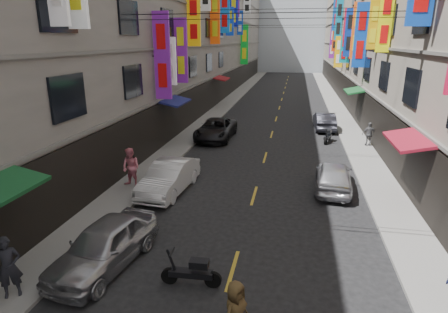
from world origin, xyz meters
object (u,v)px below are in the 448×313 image
at_px(pedestrian_lnear, 9,267).
at_px(pedestrian_rfar, 369,134).
at_px(car_left_mid, 169,177).
at_px(car_right_mid, 334,176).
at_px(pedestrian_lfar, 131,167).
at_px(car_right_far, 324,121).
at_px(scooter_crossing, 192,272).
at_px(car_left_near, 104,245).
at_px(pedestrian_crossing, 235,312).
at_px(car_left_far, 216,129).
at_px(scooter_far_right, 328,136).

xyz_separation_m(pedestrian_lnear, pedestrian_rfar, (12.35, 18.08, -0.10)).
xyz_separation_m(car_left_mid, car_right_mid, (7.64, 1.73, -0.03)).
bearing_deg(pedestrian_lfar, pedestrian_rfar, 53.90).
bearing_deg(car_right_far, scooter_crossing, 74.28).
xyz_separation_m(car_left_near, car_right_far, (8.00, 20.94, -0.04)).
relative_size(car_right_far, pedestrian_lnear, 2.37).
bearing_deg(pedestrian_lfar, pedestrian_crossing, -37.22).
xyz_separation_m(car_right_mid, pedestrian_crossing, (-3.11, -10.21, 0.09)).
bearing_deg(car_right_mid, car_left_near, 50.53).
distance_m(scooter_crossing, car_left_far, 17.07).
bearing_deg(car_left_near, pedestrian_rfar, 65.66).
height_order(scooter_far_right, car_left_mid, car_left_mid).
distance_m(car_right_mid, car_right_far, 13.00).
distance_m(car_left_near, pedestrian_rfar, 19.30).
relative_size(car_left_far, pedestrian_rfar, 3.28).
relative_size(scooter_crossing, car_left_far, 0.35).
distance_m(car_right_mid, pedestrian_lnear, 13.65).
xyz_separation_m(scooter_far_right, car_left_far, (-7.94, -0.56, 0.28)).
distance_m(scooter_crossing, scooter_far_right, 18.11).
height_order(car_left_mid, pedestrian_lnear, pedestrian_lnear).
relative_size(scooter_crossing, pedestrian_lfar, 0.95).
distance_m(scooter_far_right, pedestrian_lfar, 14.58).
height_order(car_left_mid, pedestrian_lfar, pedestrian_lfar).
relative_size(car_left_mid, pedestrian_crossing, 2.82).
xyz_separation_m(car_left_far, car_right_far, (7.92, 4.56, -0.02)).
height_order(car_left_mid, pedestrian_crossing, pedestrian_crossing).
relative_size(pedestrian_lfar, pedestrian_rfar, 1.20).
bearing_deg(pedestrian_lfar, car_left_far, 94.54).
distance_m(scooter_crossing, pedestrian_crossing, 2.43).
relative_size(scooter_crossing, car_right_far, 0.43).
bearing_deg(car_left_far, scooter_far_right, 5.09).
height_order(car_left_near, car_left_far, car_left_near).
bearing_deg(car_left_near, scooter_crossing, 0.47).
distance_m(scooter_far_right, car_left_near, 18.75).
bearing_deg(scooter_crossing, car_left_mid, 21.38).
height_order(scooter_far_right, car_left_near, car_left_near).
bearing_deg(car_right_far, car_left_near, 66.64).
bearing_deg(pedestrian_rfar, scooter_crossing, 59.43).
xyz_separation_m(scooter_far_right, pedestrian_lfar, (-9.94, -10.65, 0.63)).
distance_m(car_left_far, pedestrian_crossing, 19.17).
xyz_separation_m(car_right_far, pedestrian_rfar, (2.60, -4.82, 0.21)).
bearing_deg(pedestrian_lnear, car_right_far, 31.51).
bearing_deg(scooter_crossing, pedestrian_lfar, 33.34).
bearing_deg(car_left_near, scooter_far_right, 73.66).
xyz_separation_m(scooter_crossing, car_left_far, (-2.88, 16.83, 0.28)).
xyz_separation_m(pedestrian_lnear, pedestrian_crossing, (6.28, -0.30, -0.22)).
xyz_separation_m(car_right_mid, pedestrian_lfar, (-9.56, -1.65, 0.36)).
height_order(scooter_crossing, car_right_far, car_right_far).
bearing_deg(car_left_near, car_left_mid, 98.98).
xyz_separation_m(scooter_crossing, car_left_mid, (-2.96, 6.67, 0.29)).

